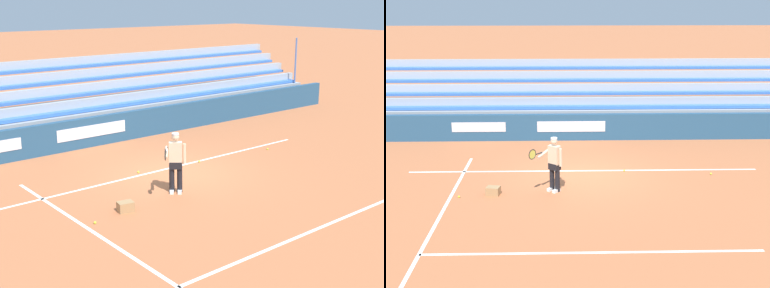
% 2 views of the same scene
% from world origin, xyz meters
% --- Properties ---
extents(ground_plane, '(160.00, 160.00, 0.00)m').
position_xyz_m(ground_plane, '(0.00, 0.00, 0.00)').
color(ground_plane, '#B7663D').
extents(court_baseline_white, '(12.00, 0.10, 0.01)m').
position_xyz_m(court_baseline_white, '(0.00, -0.50, 0.00)').
color(court_baseline_white, white).
rests_on(court_baseline_white, ground).
extents(court_sideline_white, '(0.10, 12.00, 0.01)m').
position_xyz_m(court_sideline_white, '(4.11, 4.00, 0.00)').
color(court_sideline_white, white).
rests_on(court_sideline_white, ground).
extents(court_service_line_white, '(8.22, 0.10, 0.01)m').
position_xyz_m(court_service_line_white, '(0.00, 5.50, 0.00)').
color(court_service_line_white, white).
rests_on(court_service_line_white, ground).
extents(back_wall_sponsor_board, '(25.85, 0.25, 1.10)m').
position_xyz_m(back_wall_sponsor_board, '(0.01, -4.49, 0.55)').
color(back_wall_sponsor_board, navy).
rests_on(back_wall_sponsor_board, ground).
extents(bleacher_stand, '(24.56, 3.20, 3.40)m').
position_xyz_m(bleacher_stand, '(0.00, -6.71, 0.76)').
color(bleacher_stand, '#9EA3A8').
rests_on(bleacher_stand, ground).
extents(tennis_player, '(0.99, 0.78, 1.71)m').
position_xyz_m(tennis_player, '(0.99, 1.40, 0.89)').
color(tennis_player, black).
rests_on(tennis_player, ground).
extents(ball_box_cardboard, '(0.45, 0.38, 0.26)m').
position_xyz_m(ball_box_cardboard, '(2.84, 1.69, 0.13)').
color(ball_box_cardboard, '#A87F51').
rests_on(ball_box_cardboard, ground).
extents(tennis_ball_far_right, '(0.07, 0.07, 0.07)m').
position_xyz_m(tennis_ball_far_right, '(-1.39, -0.39, 0.03)').
color(tennis_ball_far_right, '#CCE533').
rests_on(tennis_ball_far_right, ground).
extents(tennis_ball_far_left, '(0.07, 0.07, 0.07)m').
position_xyz_m(tennis_ball_far_left, '(0.82, -0.72, 0.03)').
color(tennis_ball_far_left, '#CCE533').
rests_on(tennis_ball_far_left, ground).
extents(tennis_ball_near_player, '(0.07, 0.07, 0.07)m').
position_xyz_m(tennis_ball_near_player, '(-4.29, 0.01, 0.03)').
color(tennis_ball_near_player, '#CCE533').
rests_on(tennis_ball_near_player, ground).
extents(tennis_ball_toward_net, '(0.07, 0.07, 0.07)m').
position_xyz_m(tennis_ball_toward_net, '(3.84, 1.90, 0.03)').
color(tennis_ball_toward_net, '#CCE533').
rests_on(tennis_ball_toward_net, ground).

